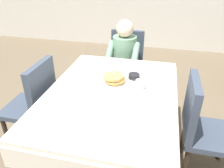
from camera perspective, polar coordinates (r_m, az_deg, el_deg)
The scene contains 15 objects.
ground_plane at distance 2.38m, azimuth -0.15°, elevation -17.41°, with size 14.00×14.00×0.00m, color brown.
dining_table_main at distance 1.96m, azimuth -0.17°, elevation -4.19°, with size 1.12×1.52×0.74m.
chair_diner at distance 3.04m, azimuth 3.55°, elevation 5.90°, with size 0.44×0.45×0.93m.
diner_person at distance 2.85m, azimuth 3.07°, elevation 7.27°, with size 0.40×0.43×1.12m.
chair_right_side at distance 2.03m, azimuth 21.84°, elevation -9.52°, with size 0.45×0.44×0.93m.
chair_left_side at distance 2.30m, azimuth -19.22°, elevation -4.04°, with size 0.45×0.44×0.93m.
plate_breakfast at distance 2.03m, azimuth 0.54°, elevation 0.33°, with size 0.28×0.28×0.02m, color white.
breakfast_stack at distance 2.01m, azimuth 0.60°, elevation 1.45°, with size 0.20×0.20×0.08m.
cup_coffee at distance 1.94m, azimuth 7.27°, elevation -0.16°, with size 0.11×0.08×0.08m.
bowl_butter at distance 2.13m, azimuth 5.70°, elevation 2.04°, with size 0.11×0.11×0.04m, color black.
syrup_pitcher at distance 2.16m, azimuth -4.14°, elevation 3.06°, with size 0.08×0.08×0.07m.
fork_left_of_plate at distance 2.06m, azimuth -4.74°, elevation 0.53°, with size 0.18×0.01×0.01m, color silver.
knife_right_of_plate at distance 1.99m, azimuth 5.76°, elevation -0.69°, with size 0.20×0.01×0.01m, color silver.
spoon_near_edge at distance 1.77m, azimuth -3.26°, elevation -4.72°, with size 0.15×0.01×0.01m, color silver.
napkin_folded at distance 2.00m, azimuth -8.87°, elevation -0.62°, with size 0.17×0.12×0.01m, color white.
Camera 1 is at (0.38, -1.59, 1.72)m, focal length 35.40 mm.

